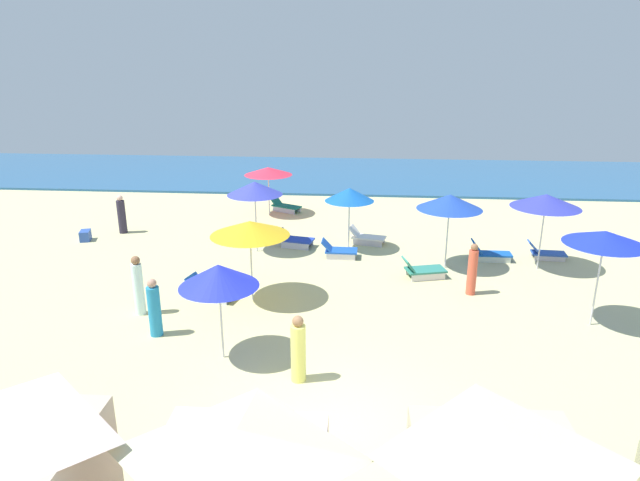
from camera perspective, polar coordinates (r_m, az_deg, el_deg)
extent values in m
plane|color=beige|center=(11.28, 1.42, -18.87)|extent=(60.00, 60.00, 0.00)
cube|color=#275B8D|center=(34.13, 3.85, 6.85)|extent=(60.00, 11.04, 0.12)
pyramid|color=beige|center=(7.34, -8.61, -20.00)|extent=(2.45, 2.14, 0.39)
pyramid|color=beige|center=(7.37, 18.78, -19.73)|extent=(2.38, 2.42, 0.39)
cylinder|color=silver|center=(13.27, -10.19, -8.37)|extent=(0.05, 0.05, 1.85)
cone|color=#2431D8|center=(12.78, -10.49, -3.59)|extent=(1.86, 1.86, 0.54)
cylinder|color=silver|center=(16.20, -7.12, -2.85)|extent=(0.05, 0.05, 2.02)
cone|color=gold|center=(15.80, -7.30, 1.28)|extent=(2.29, 2.29, 0.42)
cube|color=silver|center=(16.56, -11.49, -6.01)|extent=(1.16, 0.31, 0.20)
cube|color=silver|center=(17.01, -10.56, -5.27)|extent=(1.16, 0.31, 0.20)
cube|color=#1A4EAF|center=(16.73, -11.05, -5.23)|extent=(1.43, 0.95, 0.06)
cube|color=#1A4EAF|center=(16.93, -12.90, -4.26)|extent=(0.45, 0.69, 0.46)
cylinder|color=silver|center=(16.24, 26.78, -4.18)|extent=(0.05, 0.05, 2.30)
cone|color=#1A2ECD|center=(15.83, 27.46, 0.28)|extent=(2.04, 2.04, 0.36)
cylinder|color=silver|center=(20.41, 3.02, 1.56)|extent=(0.05, 0.05, 1.88)
cone|color=#1459B4|center=(20.10, 3.08, 4.80)|extent=(1.81, 1.81, 0.48)
cube|color=silver|center=(21.10, 4.93, -0.26)|extent=(1.11, 0.30, 0.24)
cube|color=silver|center=(21.60, 5.26, 0.17)|extent=(1.11, 0.30, 0.24)
cube|color=white|center=(21.30, 5.10, 0.33)|extent=(1.37, 0.91, 0.06)
cube|color=white|center=(21.37, 3.61, 0.98)|extent=(0.49, 0.67, 0.43)
cube|color=silver|center=(19.55, 2.18, -1.73)|extent=(1.03, 0.06, 0.24)
cube|color=silver|center=(20.09, 2.28, -1.18)|extent=(1.03, 0.06, 0.24)
cube|color=blue|center=(19.77, 2.23, -1.05)|extent=(1.15, 0.69, 0.06)
cube|color=blue|center=(19.75, 0.73, -0.49)|extent=(0.40, 0.64, 0.41)
cylinder|color=silver|center=(19.91, 21.95, 0.20)|extent=(0.05, 0.05, 2.16)
cone|color=#3138AE|center=(19.57, 22.40, 3.83)|extent=(2.26, 2.26, 0.44)
cube|color=silver|center=(20.26, 17.63, -1.92)|extent=(1.13, 0.05, 0.22)
cube|color=silver|center=(20.71, 17.36, -1.46)|extent=(1.13, 0.05, 0.22)
cube|color=#1554B0|center=(20.44, 17.53, -1.32)|extent=(1.26, 0.59, 0.06)
cube|color=#1554B0|center=(20.24, 16.00, -0.65)|extent=(0.41, 0.55, 0.50)
cube|color=silver|center=(21.09, 22.75, -1.76)|extent=(1.05, 0.11, 0.19)
cube|color=silver|center=(21.53, 22.47, -1.33)|extent=(1.05, 0.11, 0.19)
cube|color=#2D56B3|center=(21.27, 22.65, -1.23)|extent=(1.20, 0.64, 0.06)
cube|color=#2D56B3|center=(21.08, 21.31, -0.64)|extent=(0.46, 0.56, 0.44)
cylinder|color=silver|center=(25.23, -5.32, 4.73)|extent=(0.05, 0.05, 1.85)
cone|color=#E52D47|center=(24.99, -5.40, 7.19)|extent=(2.16, 2.16, 0.35)
cube|color=silver|center=(25.66, -3.79, 3.14)|extent=(1.11, 0.60, 0.24)
cube|color=silver|center=(26.04, -3.17, 3.38)|extent=(1.11, 0.60, 0.24)
cube|color=#126F5E|center=(25.81, -3.48, 3.58)|extent=(1.48, 1.13, 0.06)
cube|color=#126F5E|center=(26.12, -4.63, 4.19)|extent=(0.60, 0.66, 0.44)
cylinder|color=silver|center=(19.06, 13.04, 0.18)|extent=(0.05, 0.05, 2.08)
cone|color=#1F44AF|center=(18.71, 13.32, 3.93)|extent=(2.18, 2.18, 0.50)
cube|color=silver|center=(18.11, 11.20, -3.76)|extent=(1.11, 0.33, 0.24)
cube|color=silver|center=(18.61, 10.56, -3.11)|extent=(1.11, 0.33, 0.24)
cube|color=#2F8271|center=(18.31, 10.90, -3.00)|extent=(1.40, 0.98, 0.06)
cube|color=#2F8271|center=(18.04, 9.21, -2.52)|extent=(0.50, 0.71, 0.45)
cylinder|color=silver|center=(20.30, -6.65, 1.78)|extent=(0.05, 0.05, 2.16)
cone|color=#363FB3|center=(19.97, -6.79, 5.41)|extent=(2.01, 2.01, 0.48)
cube|color=silver|center=(20.68, -2.63, -0.57)|extent=(1.07, 0.27, 0.26)
cube|color=silver|center=(21.20, -2.11, -0.09)|extent=(1.07, 0.27, 0.26)
cube|color=#223EB5|center=(20.89, -2.37, 0.09)|extent=(1.33, 0.92, 0.06)
cube|color=#223EB5|center=(21.02, -3.81, 0.67)|extent=(0.50, 0.71, 0.38)
cylinder|color=white|center=(16.09, -18.31, -4.83)|extent=(0.40, 0.40, 1.49)
sphere|color=#8D5F40|center=(15.79, -18.62, -1.97)|extent=(0.24, 0.24, 0.24)
cylinder|color=#268BC1|center=(14.80, -16.79, -7.05)|extent=(0.35, 0.35, 1.34)
sphere|color=tan|center=(14.50, -17.07, -4.26)|extent=(0.24, 0.24, 0.24)
cylinder|color=#2E2839|center=(23.90, -19.88, 2.33)|extent=(0.36, 0.36, 1.36)
sphere|color=beige|center=(23.71, -20.08, 4.17)|extent=(0.25, 0.25, 0.25)
cylinder|color=#E4593F|center=(17.20, 15.51, -3.21)|extent=(0.37, 0.37, 1.41)
sphere|color=#986444|center=(16.93, 15.73, -0.68)|extent=(0.22, 0.22, 0.22)
cylinder|color=#EDE86E|center=(12.33, -2.27, -11.62)|extent=(0.40, 0.40, 1.34)
sphere|color=#9B6E4A|center=(11.95, -2.32, -8.37)|extent=(0.25, 0.25, 0.25)
cube|color=#2D51AB|center=(23.54, -23.17, 0.48)|extent=(0.51, 0.66, 0.40)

